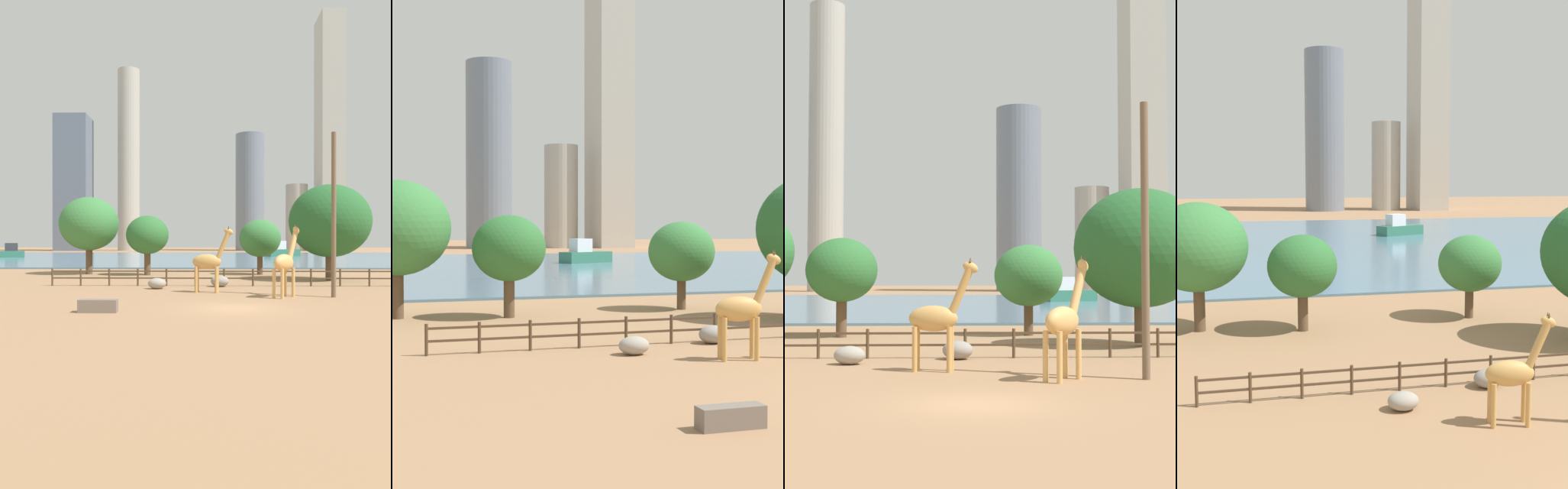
# 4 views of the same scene
# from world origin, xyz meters

# --- Properties ---
(ground_plane) EXTENTS (400.00, 400.00, 0.00)m
(ground_plane) POSITION_xyz_m (0.00, 80.00, 0.00)
(ground_plane) COLOR #9E7551
(harbor_water) EXTENTS (180.00, 86.00, 0.20)m
(harbor_water) POSITION_xyz_m (0.00, 77.00, 0.10)
(harbor_water) COLOR slate
(harbor_water) RESTS_ON ground
(giraffe_tall) EXTENTS (2.21, 2.64, 4.40)m
(giraffe_tall) POSITION_xyz_m (3.28, 4.85, 2.07)
(giraffe_tall) COLOR tan
(giraffe_tall) RESTS_ON ground
(giraffe_companion) EXTENTS (2.79, 1.03, 4.33)m
(giraffe_companion) POSITION_xyz_m (-1.22, 7.40, 2.02)
(giraffe_companion) COLOR tan
(giraffe_companion) RESTS_ON ground
(utility_pole) EXTENTS (0.28, 0.28, 9.81)m
(utility_pole) POSITION_xyz_m (6.17, 4.90, 4.90)
(utility_pole) COLOR brown
(utility_pole) RESTS_ON ground
(boulder_near_fence) EXTENTS (1.29, 1.01, 0.76)m
(boulder_near_fence) POSITION_xyz_m (-4.86, 9.77, 0.38)
(boulder_near_fence) COLOR gray
(boulder_near_fence) RESTS_ON ground
(boulder_by_pole) EXTENTS (1.33, 1.09, 0.82)m
(boulder_by_pole) POSITION_xyz_m (-0.41, 11.49, 0.41)
(boulder_by_pole) COLOR gray
(boulder_by_pole) RESTS_ON ground
(enclosure_fence) EXTENTS (26.12, 0.14, 1.30)m
(enclosure_fence) POSITION_xyz_m (-0.03, 12.00, 0.76)
(enclosure_fence) COLOR #4C3826
(enclosure_fence) RESTS_ON ground
(tree_left_large) EXTENTS (4.21, 4.21, 5.57)m
(tree_left_large) POSITION_xyz_m (4.02, 24.67, 3.65)
(tree_left_large) COLOR brown
(tree_left_large) RESTS_ON ground
(tree_center_broad) EXTENTS (4.26, 4.26, 5.92)m
(tree_center_broad) POSITION_xyz_m (-7.27, 23.67, 3.97)
(tree_center_broad) COLOR brown
(tree_center_broad) RESTS_ON ground
(tree_left_small) EXTENTS (6.95, 6.95, 8.24)m
(tree_left_small) POSITION_xyz_m (9.18, 17.52, 5.10)
(tree_left_small) COLOR brown
(tree_left_small) RESTS_ON ground
(boat_sailboat) EXTENTS (8.17, 5.72, 3.39)m
(boat_sailboat) POSITION_xyz_m (15.25, 82.16, 1.35)
(boat_sailboat) COLOR #337259
(boat_sailboat) RESTS_ON harbor_water
(skyline_tower_needle) EXTENTS (11.26, 11.26, 45.54)m
(skyline_tower_needle) POSITION_xyz_m (15.67, 163.48, 22.77)
(skyline_tower_needle) COLOR slate
(skyline_tower_needle) RESTS_ON ground
(skyline_block_central) EXTENTS (8.81, 14.36, 91.00)m
(skyline_block_central) POSITION_xyz_m (46.52, 162.79, 45.50)
(skyline_block_central) COLOR #B7B2A8
(skyline_block_central) RESTS_ON ground
(skyline_block_left) EXTENTS (8.52, 8.52, 25.81)m
(skyline_block_left) POSITION_xyz_m (33.91, 163.32, 12.90)
(skyline_block_left) COLOR #ADA89E
(skyline_block_left) RESTS_ON ground
(skyline_block_right) EXTENTS (8.71, 8.71, 71.53)m
(skyline_block_right) POSITION_xyz_m (-32.24, 164.64, 35.76)
(skyline_block_right) COLOR #ADA89E
(skyline_block_right) RESTS_ON ground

